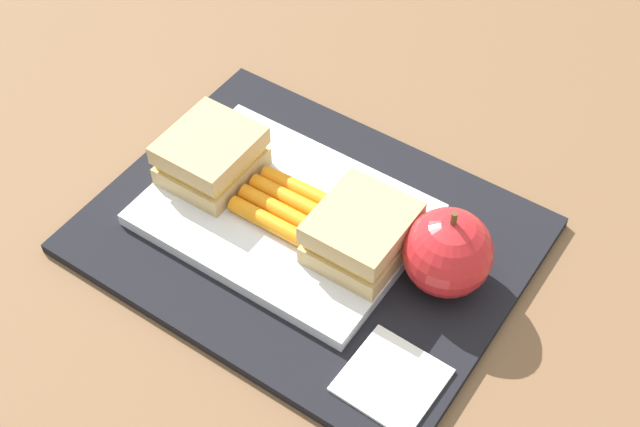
# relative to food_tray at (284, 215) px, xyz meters

# --- Properties ---
(ground_plane) EXTENTS (2.40, 2.40, 0.00)m
(ground_plane) POSITION_rel_food_tray_xyz_m (0.03, 0.00, -0.02)
(ground_plane) COLOR brown
(lunchbag_mat) EXTENTS (0.36, 0.28, 0.01)m
(lunchbag_mat) POSITION_rel_food_tray_xyz_m (0.03, 0.00, -0.01)
(lunchbag_mat) COLOR black
(lunchbag_mat) RESTS_ON ground_plane
(food_tray) EXTENTS (0.23, 0.17, 0.01)m
(food_tray) POSITION_rel_food_tray_xyz_m (0.00, 0.00, 0.00)
(food_tray) COLOR white
(food_tray) RESTS_ON lunchbag_mat
(sandwich_half_left) EXTENTS (0.07, 0.08, 0.04)m
(sandwich_half_left) POSITION_rel_food_tray_xyz_m (-0.08, 0.00, 0.03)
(sandwich_half_left) COLOR tan
(sandwich_half_left) RESTS_ON food_tray
(sandwich_half_right) EXTENTS (0.07, 0.08, 0.04)m
(sandwich_half_right) POSITION_rel_food_tray_xyz_m (0.08, 0.00, 0.03)
(sandwich_half_right) COLOR tan
(sandwich_half_right) RESTS_ON food_tray
(carrot_sticks_bundle) EXTENTS (0.08, 0.06, 0.02)m
(carrot_sticks_bundle) POSITION_rel_food_tray_xyz_m (-0.00, 0.00, 0.01)
(carrot_sticks_bundle) COLOR orange
(carrot_sticks_bundle) RESTS_ON food_tray
(apple) EXTENTS (0.07, 0.07, 0.08)m
(apple) POSITION_rel_food_tray_xyz_m (0.15, 0.02, 0.03)
(apple) COLOR red
(apple) RESTS_ON lunchbag_mat
(paper_napkin) EXTENTS (0.07, 0.07, 0.00)m
(paper_napkin) POSITION_rel_food_tray_xyz_m (0.16, -0.08, -0.00)
(paper_napkin) COLOR white
(paper_napkin) RESTS_ON lunchbag_mat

